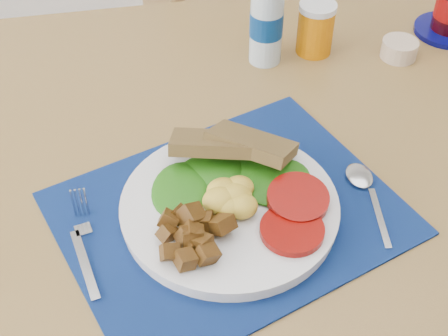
% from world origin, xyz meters
% --- Properties ---
extents(table, '(1.40, 0.90, 0.75)m').
position_xyz_m(table, '(0.00, 0.20, 0.67)').
color(table, brown).
rests_on(table, ground).
extents(placemat, '(0.55, 0.49, 0.00)m').
position_xyz_m(placemat, '(-0.23, 0.03, 0.75)').
color(placemat, '#040430').
rests_on(placemat, table).
extents(breakfast_plate, '(0.30, 0.30, 0.07)m').
position_xyz_m(breakfast_plate, '(-0.24, 0.03, 0.78)').
color(breakfast_plate, silver).
rests_on(breakfast_plate, placemat).
extents(fork, '(0.04, 0.17, 0.00)m').
position_xyz_m(fork, '(-0.44, 0.01, 0.76)').
color(fork, '#B2B5BA').
rests_on(fork, placemat).
extents(spoon, '(0.04, 0.17, 0.00)m').
position_xyz_m(spoon, '(-0.03, 0.03, 0.76)').
color(spoon, '#B2B5BA').
rests_on(spoon, placemat).
extents(water_bottle, '(0.06, 0.06, 0.21)m').
position_xyz_m(water_bottle, '(-0.09, 0.40, 0.84)').
color(water_bottle, '#ADBFCC').
rests_on(water_bottle, table).
extents(juice_glass, '(0.07, 0.07, 0.09)m').
position_xyz_m(juice_glass, '(0.01, 0.41, 0.80)').
color(juice_glass, '#CA6C05').
rests_on(juice_glass, table).
extents(ramekin, '(0.07, 0.07, 0.03)m').
position_xyz_m(ramekin, '(0.16, 0.36, 0.77)').
color(ramekin, tan).
rests_on(ramekin, table).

